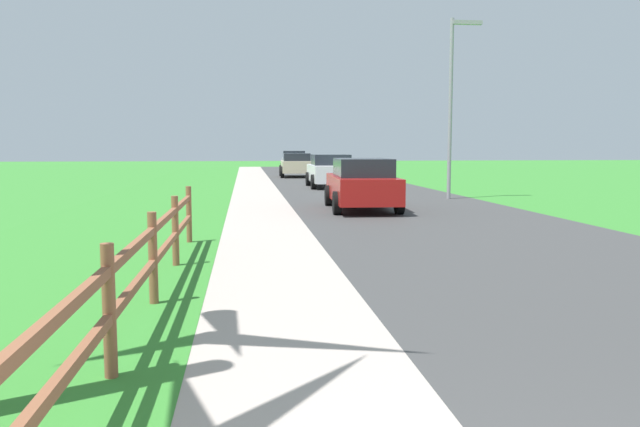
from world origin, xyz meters
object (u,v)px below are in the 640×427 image
parked_suv_red (362,184)px  street_lamp (454,93)px  parked_car_white (331,171)px  parked_car_silver (294,161)px  parked_car_beige (296,165)px

parked_suv_red → street_lamp: 6.26m
parked_car_white → parked_car_silver: 20.06m
parked_car_white → parked_car_silver: (-0.19, 20.06, 0.02)m
parked_car_white → street_lamp: 8.55m
parked_car_beige → street_lamp: 18.54m
parked_car_silver → street_lamp: size_ratio=0.73×
parked_car_white → parked_car_beige: bearing=94.3°
parked_car_beige → street_lamp: size_ratio=0.67×
parked_car_white → parked_car_silver: bearing=90.5°
parked_car_beige → parked_car_silver: size_ratio=0.91×
parked_suv_red → parked_car_white: 10.81m
parked_suv_red → parked_car_silver: 30.86m
parked_suv_red → street_lamp: street_lamp is taller
parked_car_silver → street_lamp: street_lamp is taller
parked_suv_red → parked_car_beige: parked_suv_red is taller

